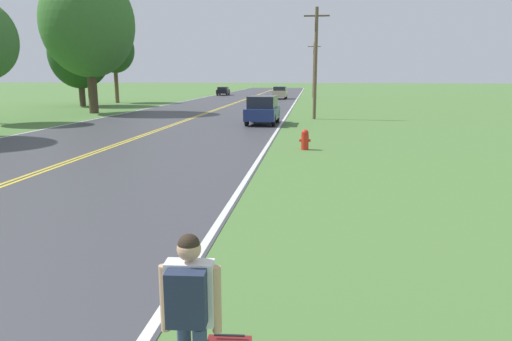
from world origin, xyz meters
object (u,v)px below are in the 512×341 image
car_dark_blue_suv_nearest (263,109)px  car_black_sedan_mid_near (223,91)px  fire_hydrant (305,139)px  hitchhiker_person (190,304)px  tree_far_back (79,54)px  tree_left_verge (88,24)px  car_champagne_suv_approaching (280,92)px  tree_behind_sign (114,50)px

car_dark_blue_suv_nearest → car_black_sedan_mid_near: size_ratio=0.99×
fire_hydrant → car_dark_blue_suv_nearest: bearing=105.8°
hitchhiker_person → tree_far_back: (-22.69, 41.86, 4.27)m
tree_left_verge → car_champagne_suv_approaching: size_ratio=2.80×
tree_left_verge → tree_behind_sign: size_ratio=1.35×
car_dark_blue_suv_nearest → car_champagne_suv_approaching: (-1.14, 33.22, -0.06)m
fire_hydrant → car_black_sedan_mid_near: car_black_sedan_mid_near is taller
tree_behind_sign → car_dark_blue_suv_nearest: 29.97m
tree_far_back → car_champagne_suv_approaching: 26.40m
car_black_sedan_mid_near → tree_far_back: bearing=158.9°
hitchhiker_person → fire_hydrant: bearing=-6.5°
tree_behind_sign → hitchhiker_person: bearing=-65.8°
tree_behind_sign → car_champagne_suv_approaching: tree_behind_sign is taller
tree_behind_sign → car_dark_blue_suv_nearest: bearing=-48.6°
fire_hydrant → tree_far_back: 35.54m
fire_hydrant → car_black_sedan_mid_near: bearing=104.4°
tree_left_verge → car_dark_blue_suv_nearest: bearing=-25.8°
hitchhiker_person → car_champagne_suv_approaching: size_ratio=0.41×
fire_hydrant → car_champagne_suv_approaching: (-4.03, 43.41, 0.47)m
tree_left_verge → car_dark_blue_suv_nearest: (15.18, -7.34, -6.31)m
hitchhiker_person → tree_behind_sign: 52.91m
tree_left_verge → fire_hydrant: bearing=-44.1°
hitchhiker_person → tree_far_back: size_ratio=0.19×
tree_left_verge → hitchhiker_person: bearing=-62.6°
car_dark_blue_suv_nearest → car_champagne_suv_approaching: size_ratio=0.98×
tree_left_verge → car_black_sedan_mid_near: bearing=83.7°
hitchhiker_person → fire_hydrant: 15.72m
car_champagne_suv_approaching → car_black_sedan_mid_near: 14.89m
tree_behind_sign → car_black_sedan_mid_near: size_ratio=2.09×
fire_hydrant → car_champagne_suv_approaching: size_ratio=0.21×
car_dark_blue_suv_nearest → car_champagne_suv_approaching: car_dark_blue_suv_nearest is taller
fire_hydrant → tree_behind_sign: bearing=124.7°
hitchhiker_person → car_black_sedan_mid_near: hitchhiker_person is taller
fire_hydrant → tree_left_verge: tree_left_verge is taller
tree_far_back → car_champagne_suv_approaching: size_ratio=2.13×
car_dark_blue_suv_nearest → hitchhiker_person: bearing=6.0°
fire_hydrant → tree_far_back: bearing=132.0°
fire_hydrant → car_black_sedan_mid_near: 56.23m
tree_left_verge → car_champagne_suv_approaching: tree_left_verge is taller
tree_behind_sign → car_champagne_suv_approaching: bearing=31.0°
tree_left_verge → tree_behind_sign: (-4.36, 14.83, -1.28)m
fire_hydrant → car_dark_blue_suv_nearest: 10.61m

